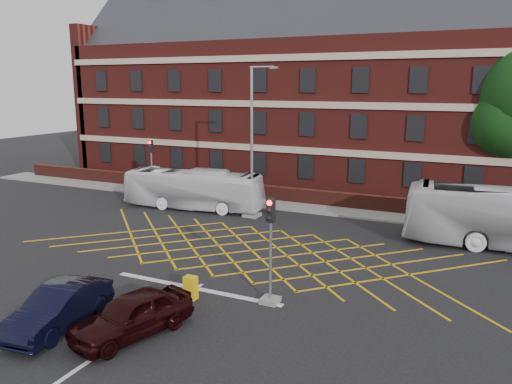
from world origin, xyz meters
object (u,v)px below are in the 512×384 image
at_px(car_maroon, 132,314).
at_px(street_lamp, 253,166).
at_px(car_navy, 59,307).
at_px(bus_left, 193,189).
at_px(utility_cabinet, 191,288).
at_px(direction_signs, 155,175).
at_px(traffic_light_far, 152,172).
at_px(traffic_light_near, 270,261).

height_order(car_maroon, street_lamp, street_lamp).
bearing_deg(car_navy, bus_left, 99.07).
bearing_deg(utility_cabinet, direction_signs, 130.22).
bearing_deg(street_lamp, traffic_light_far, 164.62).
relative_size(street_lamp, utility_cabinet, 10.01).
bearing_deg(car_maroon, traffic_light_near, 70.82).
height_order(street_lamp, direction_signs, street_lamp).
relative_size(bus_left, traffic_light_far, 2.31).
relative_size(bus_left, car_navy, 2.19).
bearing_deg(utility_cabinet, car_navy, -126.34).
bearing_deg(bus_left, car_navy, -169.27).
bearing_deg(bus_left, car_maroon, -160.28).
distance_m(car_navy, street_lamp, 16.91).
bearing_deg(traffic_light_near, direction_signs, 137.87).
height_order(car_maroon, direction_signs, direction_signs).
xyz_separation_m(direction_signs, utility_cabinet, (13.65, -16.14, -0.90)).
relative_size(bus_left, street_lamp, 1.03).
relative_size(car_maroon, street_lamp, 0.46).
bearing_deg(traffic_light_far, car_navy, -61.86).
bearing_deg(traffic_light_far, direction_signs, 112.15).
distance_m(traffic_light_far, street_lamp, 10.59).
distance_m(bus_left, street_lamp, 5.08).
xyz_separation_m(bus_left, car_navy, (5.00, -16.90, -0.63)).
xyz_separation_m(bus_left, car_maroon, (7.73, -16.24, -0.63)).
bearing_deg(direction_signs, utility_cabinet, -49.78).
distance_m(bus_left, car_navy, 17.63).
bearing_deg(utility_cabinet, traffic_light_near, 18.71).
distance_m(car_maroon, street_lamp, 16.54).
height_order(traffic_light_near, utility_cabinet, traffic_light_near).
distance_m(bus_left, traffic_light_near, 16.17).
height_order(street_lamp, utility_cabinet, street_lamp).
bearing_deg(street_lamp, car_navy, -88.89).
bearing_deg(utility_cabinet, car_maroon, -93.78).
height_order(car_navy, traffic_light_far, traffic_light_far).
distance_m(bus_left, direction_signs, 6.56).
bearing_deg(car_navy, direction_signs, 110.54).
xyz_separation_m(car_navy, traffic_light_near, (6.01, 5.05, 1.02)).
xyz_separation_m(traffic_light_near, traffic_light_far, (-16.43, 14.43, 0.00)).
xyz_separation_m(traffic_light_near, street_lamp, (-6.33, 11.65, 1.60)).
xyz_separation_m(car_navy, utility_cabinet, (2.96, 4.02, -0.26)).
bearing_deg(bus_left, traffic_light_far, 58.77).
bearing_deg(traffic_light_near, utility_cabinet, -161.29).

